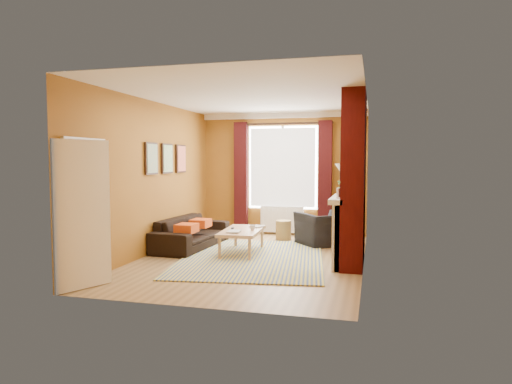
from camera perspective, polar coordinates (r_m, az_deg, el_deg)
ground at (r=8.08m, az=-0.45°, el=-8.28°), size 5.50×5.50×0.00m
room_walls at (r=8.03m, az=4.45°, el=1.61°), size 3.82×5.54×2.83m
striped_rug at (r=8.08m, az=-0.44°, el=-8.21°), size 2.85×3.65×0.02m
sofa at (r=9.10m, az=-8.04°, el=-5.01°), size 0.93×2.09×0.60m
armchair at (r=9.40m, az=8.68°, el=-4.55°), size 1.35×1.33×0.66m
coffee_table at (r=8.44m, az=-1.75°, el=-5.03°), size 0.75×1.37×0.44m
wicker_stool at (r=9.90m, az=3.44°, el=-4.78°), size 0.40×0.40×0.42m
floor_lamp at (r=10.06m, az=10.48°, el=1.53°), size 0.29×0.29×1.64m
book_a at (r=8.14m, az=-3.54°, el=-4.93°), size 0.25×0.32×0.03m
book_b at (r=8.81m, az=-0.43°, el=-4.27°), size 0.29×0.34×0.02m
mug at (r=8.32m, az=-0.45°, el=-4.48°), size 0.13×0.13×0.10m
tv_remote at (r=8.54m, az=-2.94°, el=-4.53°), size 0.09×0.17×0.02m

